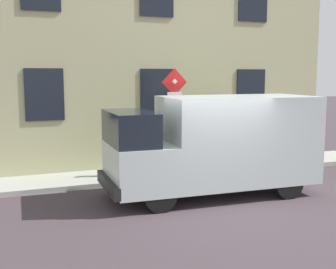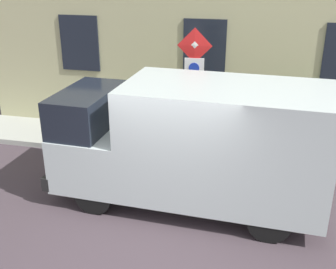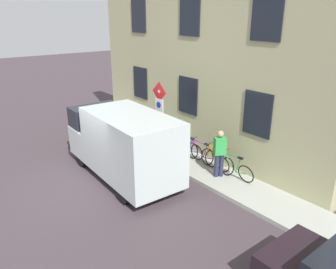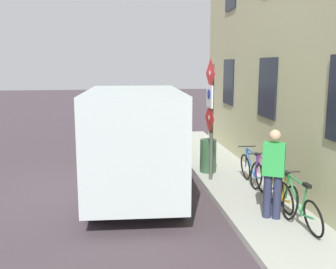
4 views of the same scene
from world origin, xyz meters
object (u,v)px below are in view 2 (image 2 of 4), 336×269
object	(u,v)px
bicycle_green	(320,137)
pedestrian	(308,120)
sign_post_stacked	(194,80)
bicycle_orange	(287,134)
bicycle_purple	(254,132)
litter_bin	(165,133)
bicycle_blue	(223,129)
delivery_van	(194,142)

from	to	relation	value
bicycle_green	pedestrian	world-z (taller)	pedestrian
bicycle_green	pedestrian	xyz separation A→B (m)	(-0.35, 0.39, 0.56)
sign_post_stacked	bicycle_orange	bearing A→B (deg)	-67.37
bicycle_purple	pedestrian	world-z (taller)	pedestrian
litter_bin	bicycle_purple	bearing A→B (deg)	-69.91
bicycle_green	litter_bin	world-z (taller)	litter_bin
bicycle_blue	pedestrian	size ratio (longest dim) A/B	0.99
delivery_van	litter_bin	bearing A→B (deg)	-60.19
sign_post_stacked	bicycle_orange	size ratio (longest dim) A/B	1.72
sign_post_stacked	pedestrian	size ratio (longest dim) A/B	1.72
bicycle_orange	bicycle_purple	bearing A→B (deg)	3.31
bicycle_orange	litter_bin	bearing A→B (deg)	18.18
bicycle_green	pedestrian	distance (m)	0.76
pedestrian	litter_bin	bearing A→B (deg)	-144.00
bicycle_green	bicycle_orange	xyz separation A→B (m)	(0.00, 0.81, 0.00)
sign_post_stacked	litter_bin	world-z (taller)	sign_post_stacked
bicycle_orange	bicycle_blue	world-z (taller)	same
bicycle_blue	litter_bin	size ratio (longest dim) A/B	1.90
bicycle_purple	bicycle_blue	bearing A→B (deg)	-1.94
bicycle_purple	delivery_van	bearing A→B (deg)	66.88
bicycle_purple	bicycle_blue	world-z (taller)	same
bicycle_blue	pedestrian	bearing A→B (deg)	169.65
bicycle_green	delivery_van	bearing A→B (deg)	45.20
bicycle_green	pedestrian	bearing A→B (deg)	40.53
bicycle_green	bicycle_purple	size ratio (longest dim) A/B	1.00
delivery_van	litter_bin	distance (m)	2.43
sign_post_stacked	bicycle_purple	world-z (taller)	sign_post_stacked
sign_post_stacked	bicycle_green	xyz separation A→B (m)	(0.94, -3.06, -1.52)
bicycle_orange	litter_bin	size ratio (longest dim) A/B	1.91
sign_post_stacked	delivery_van	xyz separation A→B (m)	(-1.91, -0.34, -0.70)
sign_post_stacked	bicycle_orange	xyz separation A→B (m)	(0.94, -2.25, -1.52)
bicycle_purple	sign_post_stacked	bearing A→B (deg)	31.10
bicycle_purple	bicycle_blue	size ratio (longest dim) A/B	1.00
sign_post_stacked	delivery_van	world-z (taller)	sign_post_stacked
sign_post_stacked	bicycle_purple	distance (m)	2.30
delivery_van	litter_bin	world-z (taller)	delivery_van
delivery_van	bicycle_blue	size ratio (longest dim) A/B	3.16
delivery_van	sign_post_stacked	bearing A→B (deg)	-77.32
bicycle_orange	pedestrian	xyz separation A→B (m)	(-0.35, -0.42, 0.56)
sign_post_stacked	pedestrian	world-z (taller)	sign_post_stacked
bicycle_orange	bicycle_purple	distance (m)	0.81
delivery_van	bicycle_green	bearing A→B (deg)	-131.11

